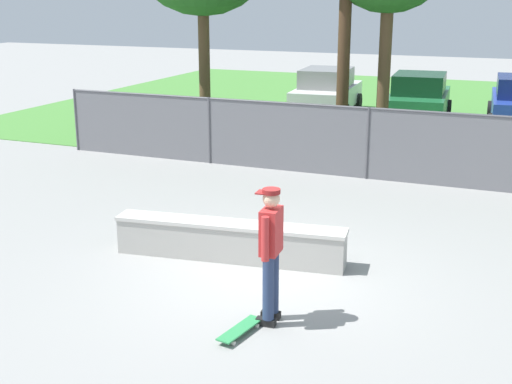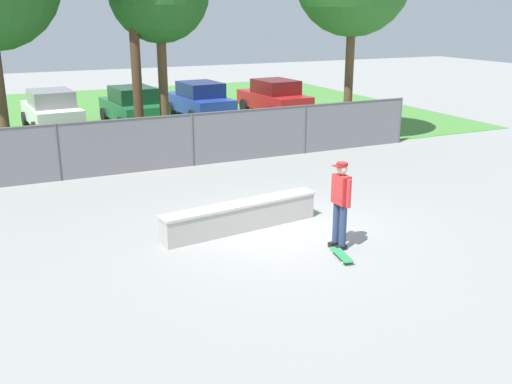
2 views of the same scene
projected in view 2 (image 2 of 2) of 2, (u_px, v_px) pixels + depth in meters
The scene contains 10 objects.
ground_plane at pixel (288, 233), 12.95m from camera, with size 80.00×80.00×0.00m, color gray.
grass_strip at pixel (122, 115), 27.48m from camera, with size 28.27×20.00×0.02m, color #478438.
concrete_ledge at pixel (241, 216), 13.05m from camera, with size 3.85×0.96×0.64m.
skateboarder at pixel (341, 201), 11.82m from camera, with size 0.32×0.60×1.84m.
skateboard at pixel (341, 255), 11.60m from camera, with size 0.34×0.82×0.09m.
chainlink_fence at pixel (192, 137), 18.29m from camera, with size 16.34×0.07×1.69m.
car_white at pixel (52, 110), 23.91m from camera, with size 2.26×4.32×1.66m.
car_green at pixel (133, 106), 24.91m from camera, with size 2.26×4.32×1.66m.
car_blue at pixel (200, 100), 26.56m from camera, with size 2.26×4.32×1.66m.
car_red at pixel (274, 97), 27.48m from camera, with size 2.26×4.32×1.66m.
Camera 2 is at (-5.74, -10.67, 4.73)m, focal length 40.72 mm.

